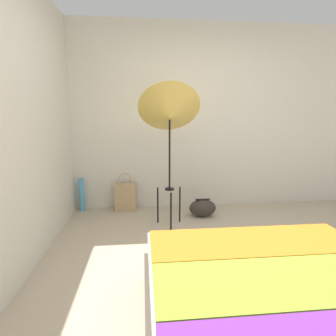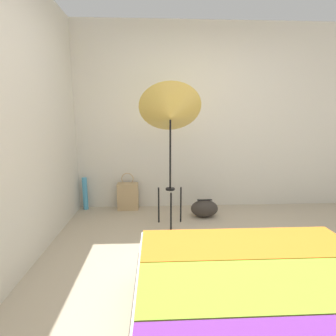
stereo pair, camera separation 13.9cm
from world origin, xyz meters
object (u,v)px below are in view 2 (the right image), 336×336
at_px(photo_umbrella, 170,114).
at_px(duffel_bag, 204,209).
at_px(tote_bag, 128,196).
at_px(paper_roll, 85,194).

height_order(photo_umbrella, duffel_bag, photo_umbrella).
bearing_deg(duffel_bag, tote_bag, 161.51).
bearing_deg(paper_roll, duffel_bag, -12.86).
bearing_deg(tote_bag, duffel_bag, -18.49).
bearing_deg(paper_roll, tote_bag, -2.71).
distance_m(photo_umbrella, paper_roll, 1.75).
height_order(tote_bag, duffel_bag, tote_bag).
bearing_deg(photo_umbrella, tote_bag, 134.47).
xyz_separation_m(photo_umbrella, paper_roll, (-1.19, 0.62, -1.12)).
height_order(photo_umbrella, tote_bag, photo_umbrella).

